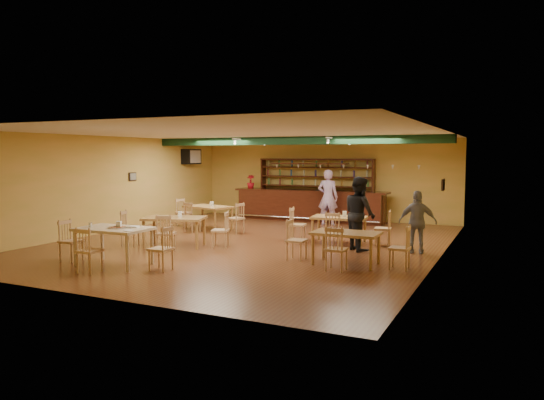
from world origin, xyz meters
The scene contains 23 objects.
floor centered at (0.00, 0.00, 0.00)m, with size 12.00×12.00×0.00m, color #5C2F1A.
ceiling_beam centered at (0.00, 2.80, 2.87)m, with size 10.00×0.30×0.25m, color black.
track_rail_left centered at (-1.80, 3.40, 2.94)m, with size 0.05×2.50×0.05m, color silver.
track_rail_right centered at (1.40, 3.40, 2.94)m, with size 0.05×2.50×0.05m, color silver.
ac_unit centered at (-4.80, 4.20, 2.35)m, with size 0.34×0.70×0.48m, color silver.
picture_left centered at (-4.97, 1.00, 1.70)m, with size 0.04×0.34×0.28m, color black.
picture_right centered at (4.97, 0.50, 1.70)m, with size 0.04×0.34×0.28m, color black.
bar_counter centered at (-0.28, 5.15, 0.56)m, with size 5.78×0.85×1.13m, color #34130A.
back_bar_hutch centered at (-0.28, 5.78, 1.14)m, with size 4.47×0.40×2.28m, color #34130A.
poinsettia centered at (-2.72, 5.15, 1.39)m, with size 0.29×0.29×0.52m, color #B7101B.
dining_table_a centered at (-2.46, 1.69, 0.38)m, with size 1.53×0.92×0.76m, color #A17139.
dining_table_b centered at (2.20, 0.99, 0.37)m, with size 1.47×0.88×0.73m, color #A17139.
dining_table_c centered at (-1.56, -1.39, 0.39)m, with size 1.57×0.94×0.78m, color #A17139.
dining_table_d centered at (3.21, -1.63, 0.36)m, with size 1.45×0.87×0.73m, color #A17139.
near_table centered at (-1.35, -3.90, 0.42)m, with size 1.56×1.00×0.84m, color tan.
pizza_tray centered at (-1.24, -3.90, 0.84)m, with size 0.40×0.40×0.01m, color silver.
parmesan_shaker centered at (-1.86, -4.06, 0.89)m, with size 0.07×0.07×0.11m, color #EAE5C6.
napkin_stack centered at (-0.96, -3.68, 0.85)m, with size 0.20×0.15×0.03m, color white.
pizza_server centered at (-1.08, -3.84, 0.85)m, with size 0.32×0.09×0.00m, color silver.
side_plate centered at (-0.74, -4.12, 0.84)m, with size 0.22×0.22×0.01m, color white.
patron_bar centered at (0.71, 4.33, 0.96)m, with size 0.70×0.46×1.93m, color #8E53B4.
patron_right_a centered at (3.00, 0.19, 0.94)m, with size 0.91×0.71×1.88m, color black.
patron_right_b centered at (4.41, 0.37, 0.78)m, with size 0.91×0.38×1.55m, color slate.
Camera 1 is at (6.57, -12.53, 2.42)m, focal length 34.20 mm.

